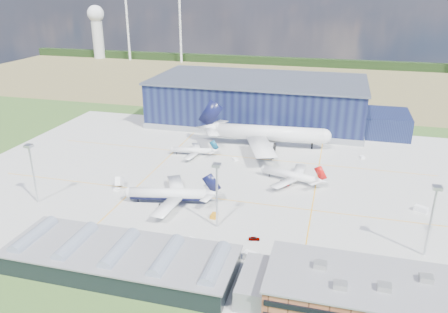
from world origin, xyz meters
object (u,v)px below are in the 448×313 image
at_px(gse_cart_a, 362,157).
at_px(car_a, 254,239).
at_px(hangar, 263,103).
at_px(light_mast_center, 217,185).
at_px(light_mast_east, 433,210).
at_px(gse_van_b, 421,209).
at_px(gse_tug_a, 214,216).
at_px(ops_building, 359,294).
at_px(gse_van_a, 196,244).
at_px(gse_cart_b, 235,159).
at_px(airliner_red, 290,171).
at_px(light_mast_west, 32,164).
at_px(gse_tug_b, 173,181).
at_px(gse_van_c, 252,257).
at_px(airliner_widebody, 270,126).
at_px(airstair, 119,184).
at_px(airliner_navy, 168,188).
at_px(car_b, 145,246).
at_px(airliner_regional, 192,148).

bearing_deg(gse_cart_a, car_a, -133.17).
bearing_deg(hangar, light_mast_center, -86.70).
bearing_deg(light_mast_east, gse_van_b, 83.97).
bearing_deg(gse_cart_a, gse_van_b, -89.04).
bearing_deg(gse_tug_a, ops_building, -34.42).
bearing_deg(gse_van_a, gse_cart_b, 19.94).
bearing_deg(car_a, gse_cart_a, -35.24).
height_order(airliner_red, car_a, airliner_red).
relative_size(light_mast_east, gse_cart_a, 8.19).
distance_m(hangar, light_mast_west, 139.77).
height_order(light_mast_west, gse_tug_b, light_mast_west).
xyz_separation_m(light_mast_west, light_mast_center, (70.00, 0.00, 0.00)).
bearing_deg(gse_van_c, airliner_widebody, 21.57).
xyz_separation_m(ops_building, light_mast_center, (-45.01, 30.00, 10.64)).
relative_size(gse_tug_b, airstair, 0.57).
bearing_deg(airliner_navy, light_mast_east, 160.88).
bearing_deg(gse_van_b, airliner_navy, 130.61).
relative_size(airliner_navy, gse_tug_b, 12.08).
bearing_deg(gse_tug_a, hangar, 94.56).
distance_m(hangar, gse_tug_a, 119.62).
bearing_deg(gse_van_b, gse_tug_b, 119.34).
bearing_deg(car_b, airliner_widebody, -36.80).
relative_size(gse_cart_b, gse_van_c, 0.56).
xyz_separation_m(airliner_widebody, gse_van_a, (-6.78, -96.67, -9.86)).
distance_m(gse_tug_b, car_b, 49.05).
height_order(gse_cart_a, gse_cart_b, gse_cart_b).
height_order(gse_van_a, car_b, gse_van_a).
relative_size(light_mast_west, gse_cart_a, 8.19).
bearing_deg(gse_cart_b, gse_van_a, -131.56).
height_order(ops_building, gse_van_b, ops_building).
distance_m(hangar, car_b, 143.64).
bearing_deg(airstair, car_b, -67.93).
bearing_deg(hangar, car_a, -80.83).
relative_size(airliner_navy, gse_cart_b, 13.06).
height_order(airliner_widebody, gse_van_c, airliner_widebody).
distance_m(light_mast_east, gse_van_b, 32.49).
bearing_deg(gse_cart_a, airliner_navy, -157.42).
bearing_deg(gse_tug_b, light_mast_east, -3.39).
bearing_deg(airliner_navy, light_mast_west, 3.04).
relative_size(airliner_widebody, gse_tug_b, 22.24).
bearing_deg(car_a, gse_van_b, -70.19).
bearing_deg(gse_tug_a, gse_cart_b, 98.35).
bearing_deg(gse_cart_a, light_mast_west, -166.92).
relative_size(light_mast_center, airliner_regional, 0.95).
xyz_separation_m(light_mast_east, gse_tug_b, (-92.35, 30.16, -14.77)).
bearing_deg(car_a, hangar, -3.11).
bearing_deg(hangar, airliner_red, -72.21).
relative_size(gse_cart_a, car_b, 0.86).
bearing_deg(car_a, light_mast_west, 74.26).
relative_size(ops_building, gse_van_c, 9.03).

